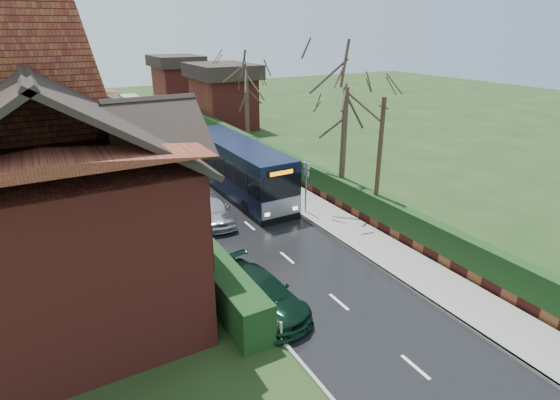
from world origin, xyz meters
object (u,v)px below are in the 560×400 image
brick_house (56,182)px  bus_stop_sign (306,180)px  car_green (260,293)px  car_silver (212,209)px  bus (238,168)px  telegraph_pole (379,164)px

brick_house → bus_stop_sign: (12.27, 1.22, -2.35)m
car_green → car_silver: bearing=72.6°
brick_house → bus_stop_sign: brick_house is taller
car_silver → bus: bearing=52.4°
telegraph_pole → bus_stop_sign: bearing=140.8°
bus → bus_stop_sign: size_ratio=3.57×
car_green → bus_stop_sign: (6.38, 6.88, 1.34)m
brick_house → bus: brick_house is taller
telegraph_pole → brick_house: bearing=-172.0°
bus → car_silver: 4.70m
car_silver → car_green: bearing=-94.3°
brick_house → bus_stop_sign: 12.55m
car_silver → car_green: (-1.34, -8.41, -0.04)m
brick_house → bus_stop_sign: bearing=5.7°
bus → telegraph_pole: bearing=-63.6°
brick_house → car_silver: (7.23, 2.76, -3.65)m
brick_house → car_silver: bearing=20.9°
car_silver → bus_stop_sign: size_ratio=1.37×
bus → car_silver: (-3.11, -3.41, -0.93)m
bus_stop_sign → brick_house: bearing=-178.2°
brick_house → car_green: size_ratio=3.10×
brick_house → telegraph_pole: size_ratio=2.14×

